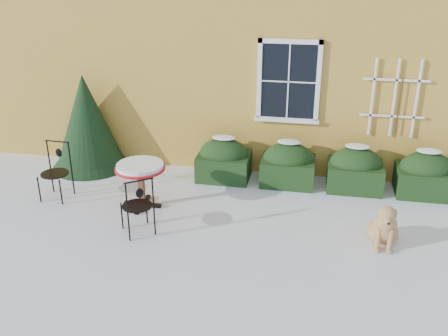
% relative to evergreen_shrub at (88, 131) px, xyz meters
% --- Properties ---
extents(ground, '(80.00, 80.00, 0.00)m').
position_rel_evergreen_shrub_xyz_m(ground, '(3.26, -2.64, -0.81)').
color(ground, white).
rests_on(ground, ground).
extents(hedge_row, '(4.95, 0.80, 0.91)m').
position_rel_evergreen_shrub_xyz_m(hedge_row, '(4.91, -0.09, -0.41)').
color(hedge_row, black).
rests_on(hedge_row, ground).
extents(evergreen_shrub, '(1.66, 1.66, 2.01)m').
position_rel_evergreen_shrub_xyz_m(evergreen_shrub, '(0.00, 0.00, 0.00)').
color(evergreen_shrub, black).
rests_on(evergreen_shrub, ground).
extents(bistro_table, '(0.90, 0.90, 0.83)m').
position_rel_evergreen_shrub_xyz_m(bistro_table, '(1.73, -1.60, -0.11)').
color(bistro_table, black).
rests_on(bistro_table, ground).
extents(patio_chair_near, '(0.64, 0.64, 1.03)m').
position_rel_evergreen_shrub_xyz_m(patio_chair_near, '(2.01, -2.52, -0.29)').
color(patio_chair_near, black).
rests_on(patio_chair_near, ground).
extents(patio_chair_far, '(0.51, 0.51, 1.07)m').
position_rel_evergreen_shrub_xyz_m(patio_chair_far, '(0.04, -1.54, -0.27)').
color(patio_chair_far, black).
rests_on(patio_chair_far, ground).
extents(dog, '(0.52, 0.86, 0.78)m').
position_rel_evergreen_shrub_xyz_m(dog, '(5.91, -2.14, -0.50)').
color(dog, tan).
rests_on(dog, ground).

